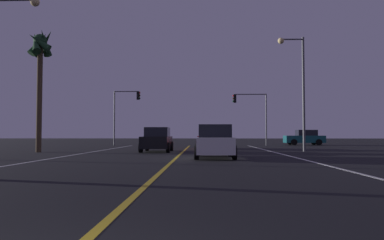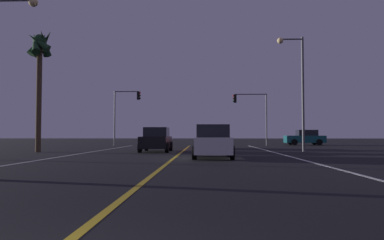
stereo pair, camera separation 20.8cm
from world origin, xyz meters
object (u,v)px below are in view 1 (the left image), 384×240
object	(u,v)px
traffic_light_near_left	(126,105)
car_oncoming	(157,140)
car_ahead_far	(208,139)
traffic_light_near_right	(250,107)
street_lamp_left_mid	(6,56)
car_lead_same_lane	(214,142)
palm_tree_left_mid	(40,54)
car_crossing_side	(305,138)
street_lamp_right_far	(298,79)

from	to	relation	value
traffic_light_near_left	car_oncoming	bearing A→B (deg)	-69.53
car_ahead_far	car_oncoming	bearing A→B (deg)	143.37
traffic_light_near_right	street_lamp_left_mid	size ratio (longest dim) A/B	0.71
car_oncoming	car_ahead_far	bearing A→B (deg)	143.37
car_lead_same_lane	palm_tree_left_mid	size ratio (longest dim) A/B	0.51
car_oncoming	traffic_light_near_right	world-z (taller)	traffic_light_near_right
car_oncoming	traffic_light_near_left	world-z (taller)	traffic_light_near_left
car_ahead_far	palm_tree_left_mid	xyz separation A→B (m)	(-11.57, -5.96, 5.89)
traffic_light_near_right	street_lamp_left_mid	world-z (taller)	street_lamp_left_mid
car_oncoming	palm_tree_left_mid	xyz separation A→B (m)	(-7.91, -1.03, 5.89)
car_crossing_side	palm_tree_left_mid	xyz separation A→B (m)	(-22.53, -16.52, 5.89)
car_crossing_side	palm_tree_left_mid	size ratio (longest dim) A/B	0.51
traffic_light_near_left	street_lamp_right_far	xyz separation A→B (m)	(15.04, -13.26, 0.76)
traffic_light_near_right	street_lamp_left_mid	xyz separation A→B (m)	(-14.54, -21.97, 0.82)
car_oncoming	car_crossing_side	world-z (taller)	same
traffic_light_near_right	street_lamp_right_far	bearing A→B (deg)	96.93
car_ahead_far	street_lamp_left_mid	distance (m)	17.00
car_oncoming	street_lamp_right_far	distance (m)	10.83
car_oncoming	traffic_light_near_left	xyz separation A→B (m)	(-5.12, 13.71, 3.54)
street_lamp_left_mid	car_crossing_side	bearing A→B (deg)	48.74
car_crossing_side	traffic_light_near_right	distance (m)	7.36
car_ahead_far	palm_tree_left_mid	size ratio (longest dim) A/B	0.51
street_lamp_left_mid	car_ahead_far	bearing A→B (deg)	53.15
car_crossing_side	car_ahead_far	bearing A→B (deg)	43.96
traffic_light_near_right	street_lamp_right_far	size ratio (longest dim) A/B	0.69
car_oncoming	street_lamp_right_far	bearing A→B (deg)	92.57
traffic_light_near_right	traffic_light_near_left	xyz separation A→B (m)	(-13.43, 0.00, 0.20)
car_lead_same_lane	traffic_light_near_left	size ratio (longest dim) A/B	0.73
car_crossing_side	traffic_light_near_right	bearing A→B (deg)	15.83
car_lead_same_lane	car_crossing_side	size ratio (longest dim) A/B	1.00
street_lamp_right_far	palm_tree_left_mid	xyz separation A→B (m)	(-17.83, -1.47, 1.60)
car_ahead_far	street_lamp_left_mid	bearing A→B (deg)	143.15
car_oncoming	street_lamp_right_far	xyz separation A→B (m)	(9.93, 0.45, 4.30)
car_crossing_side	traffic_light_near_left	distance (m)	20.13
car_oncoming	traffic_light_near_left	distance (m)	15.05
car_crossing_side	street_lamp_left_mid	size ratio (longest dim) A/B	0.55
car_crossing_side	palm_tree_left_mid	bearing A→B (deg)	36.26
car_lead_same_lane	traffic_light_near_right	bearing A→B (deg)	-12.63
car_lead_same_lane	car_ahead_far	bearing A→B (deg)	0.59
street_lamp_left_mid	palm_tree_left_mid	bearing A→B (deg)	103.14
traffic_light_near_right	traffic_light_near_left	distance (m)	13.43
traffic_light_near_left	car_lead_same_lane	bearing A→B (deg)	-66.25
street_lamp_left_mid	palm_tree_left_mid	distance (m)	7.63
car_oncoming	street_lamp_left_mid	xyz separation A→B (m)	(-6.22, -8.26, 4.16)
palm_tree_left_mid	car_crossing_side	bearing A→B (deg)	36.26
car_lead_same_lane	palm_tree_left_mid	world-z (taller)	palm_tree_left_mid
car_ahead_far	palm_tree_left_mid	distance (m)	14.29
traffic_light_near_right	palm_tree_left_mid	world-z (taller)	palm_tree_left_mid
car_crossing_side	car_ahead_far	distance (m)	15.22
car_lead_same_lane	traffic_light_near_left	distance (m)	22.38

